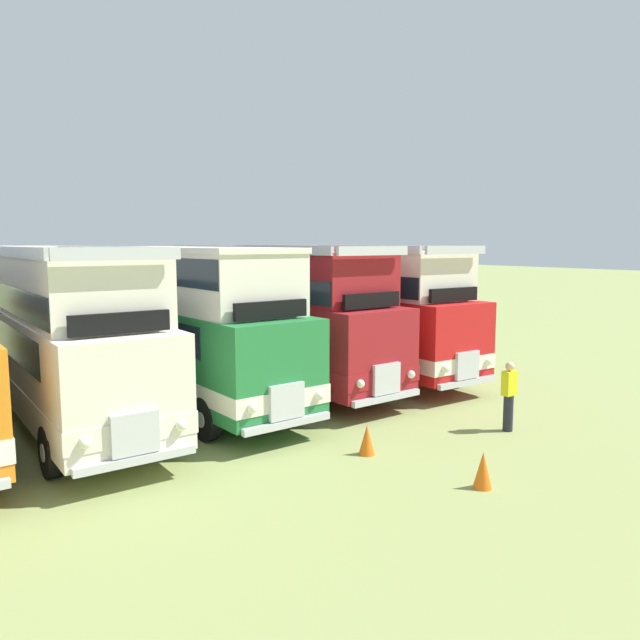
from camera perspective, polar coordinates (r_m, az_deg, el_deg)
The scene contains 8 objects.
ground_plane at distance 17.59m, azimuth -22.91°, elevation -8.51°, with size 200.00×200.00×0.00m, color #8C9956.
bus_fourth_in_row at distance 17.08m, azimuth -23.26°, elevation -0.89°, with size 2.64×11.30×4.52m.
bus_fifth_in_row at distance 18.00m, azimuth -12.81°, elevation 0.25°, with size 2.90×10.61×4.49m.
bus_sixth_in_row at distance 19.89m, azimuth -4.37°, elevation 0.73°, with size 2.87×10.62×4.52m.
bus_seventh_in_row at distance 21.67m, azimuth 3.47°, elevation 1.27°, with size 2.74×10.28×4.52m.
cone_near_end at distance 12.19m, azimuth 15.01°, elevation -13.41°, with size 0.36×0.36×0.71m, color orange.
cone_far_end at distance 13.58m, azimuth 4.42°, elevation -11.11°, with size 0.36×0.36×0.67m, color orange.
marshal_person at distance 15.70m, azimuth 17.27°, elevation -6.78°, with size 0.36×0.24×1.73m.
Camera 1 is at (-3.52, -16.61, 4.60)m, focal length 34.17 mm.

